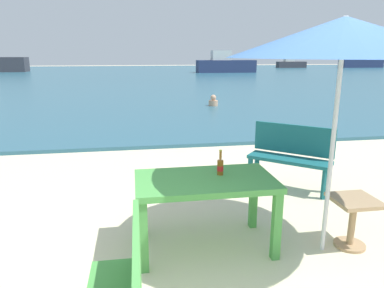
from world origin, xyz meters
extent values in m
cube|color=#2D6075|center=(0.00, 30.00, 0.04)|extent=(120.00, 50.00, 0.08)
cube|color=#4C9E47|center=(-0.40, 1.00, 0.73)|extent=(1.40, 0.80, 0.06)
cube|color=#4C9E47|center=(-1.04, 0.66, 0.35)|extent=(0.08, 0.08, 0.70)
cube|color=#4C9E47|center=(0.24, 0.66, 0.35)|extent=(0.08, 0.08, 0.70)
cube|color=#4C9E47|center=(-1.04, 1.34, 0.35)|extent=(0.08, 0.08, 0.70)
cube|color=#4C9E47|center=(0.24, 1.34, 0.35)|extent=(0.08, 0.08, 0.70)
cylinder|color=brown|center=(-0.22, 1.08, 0.84)|extent=(0.06, 0.06, 0.16)
cone|color=brown|center=(-0.22, 1.08, 0.92)|extent=(0.06, 0.06, 0.03)
cylinder|color=brown|center=(-0.22, 1.08, 0.97)|extent=(0.03, 0.03, 0.09)
cylinder|color=red|center=(-0.22, 1.08, 0.83)|extent=(0.07, 0.07, 0.05)
cylinder|color=gold|center=(-0.22, 1.08, 1.02)|extent=(0.03, 0.03, 0.01)
cylinder|color=silver|center=(0.80, 0.73, 1.15)|extent=(0.04, 0.04, 2.30)
cone|color=#33598C|center=(0.80, 0.73, 2.12)|extent=(2.10, 2.10, 0.36)
cube|color=tan|center=(1.12, 0.75, 0.52)|extent=(0.44, 0.44, 0.04)
cylinder|color=tan|center=(1.12, 0.75, 0.25)|extent=(0.07, 0.07, 0.50)
cylinder|color=tan|center=(1.12, 0.75, 0.01)|extent=(0.32, 0.32, 0.03)
cube|color=#196066|center=(1.16, 2.41, 0.45)|extent=(1.14, 1.06, 0.05)
cube|color=#196066|center=(1.27, 2.54, 0.73)|extent=(0.94, 0.81, 0.44)
cube|color=#196066|center=(0.66, 2.67, 0.21)|extent=(0.06, 0.06, 0.42)
cube|color=#196066|center=(1.49, 1.95, 0.21)|extent=(0.06, 0.06, 0.42)
cube|color=#196066|center=(0.84, 2.88, 0.21)|extent=(0.06, 0.06, 0.42)
cube|color=#196066|center=(1.67, 2.16, 0.21)|extent=(0.06, 0.06, 0.42)
cube|color=#4C9E47|center=(-1.10, -0.47, 0.73)|extent=(0.05, 1.20, 0.44)
cylinder|color=tan|center=(1.86, 10.53, 0.18)|extent=(0.34, 0.34, 0.20)
sphere|color=tan|center=(1.86, 10.53, 0.39)|extent=(0.21, 0.21, 0.21)
cube|color=navy|center=(8.38, 33.46, 0.69)|extent=(5.96, 1.62, 1.22)
cube|color=silver|center=(7.83, 33.46, 1.77)|extent=(1.90, 1.22, 0.95)
cube|color=navy|center=(29.83, 42.80, 0.68)|extent=(5.84, 1.59, 1.19)
cube|color=silver|center=(29.30, 42.80, 1.74)|extent=(1.86, 1.19, 0.93)
cube|color=#38383F|center=(20.18, 43.75, 0.48)|extent=(3.94, 1.07, 0.81)
cube|color=silver|center=(19.82, 43.75, 1.20)|extent=(1.25, 0.81, 0.63)
camera|label=1|loc=(-1.08, -2.29, 1.98)|focal=33.11mm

